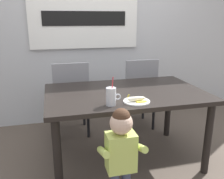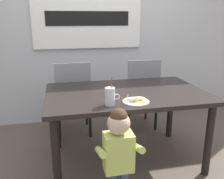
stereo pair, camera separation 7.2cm
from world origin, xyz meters
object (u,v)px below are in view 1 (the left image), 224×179
toddler_standing (121,148)px  milk_cup (111,97)px  dining_table (125,100)px  dining_chair_right (138,90)px  snack_plate (136,101)px  dining_chair_left (71,95)px  peeled_banana (137,99)px

toddler_standing → milk_cup: bearing=90.3°
dining_table → dining_chair_right: size_ratio=1.61×
milk_cup → snack_plate: (0.23, 0.02, -0.06)m
dining_table → toddler_standing: toddler_standing is taller
dining_table → milk_cup: bearing=-123.9°
dining_chair_left → dining_chair_right: size_ratio=1.00×
toddler_standing → peeled_banana: 0.46m
dining_chair_left → snack_plate: dining_chair_left is taller
peeled_banana → dining_chair_right: bearing=68.9°
dining_table → peeled_banana: size_ratio=8.94×
milk_cup → snack_plate: 0.24m
toddler_standing → peeled_banana: peeled_banana is taller
toddler_standing → snack_plate: bearing=54.0°
dining_chair_right → snack_plate: dining_chair_right is taller
dining_table → peeled_banana: peeled_banana is taller
dining_chair_left → milk_cup: (0.25, -1.05, 0.28)m
toddler_standing → dining_chair_left: bearing=100.6°
milk_cup → peeled_banana: 0.23m
dining_chair_left → dining_table: bearing=124.4°
dining_chair_right → toddler_standing: size_ratio=1.15×
dining_chair_left → peeled_banana: dining_chair_left is taller
dining_table → milk_cup: (-0.23, -0.34, 0.16)m
dining_chair_right → milk_cup: milk_cup is taller
dining_chair_left → milk_cup: size_ratio=3.85×
dining_table → dining_chair_right: bearing=60.6°
dining_table → milk_cup: size_ratio=6.21×
dining_chair_left → snack_plate: (0.48, -1.03, 0.22)m
dining_table → dining_chair_left: dining_chair_left is taller
toddler_standing → milk_cup: 0.42m
dining_chair_left → peeled_banana: size_ratio=5.55×
dining_table → milk_cup: 0.44m
toddler_standing → snack_plate: toddler_standing is taller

